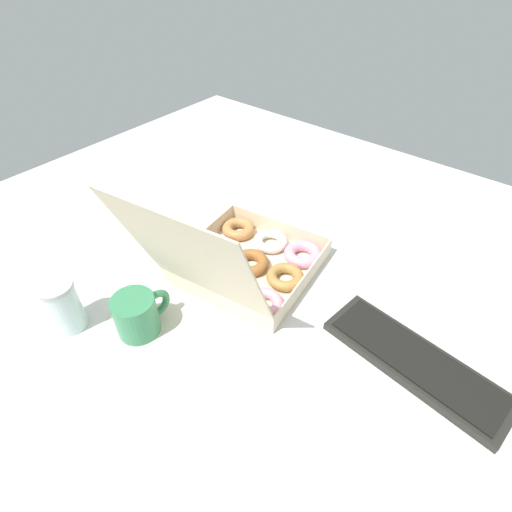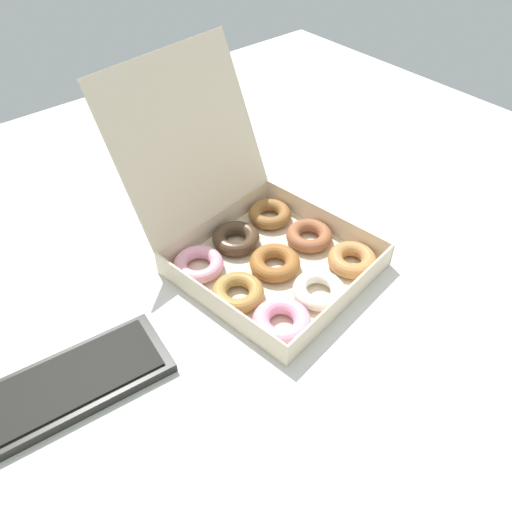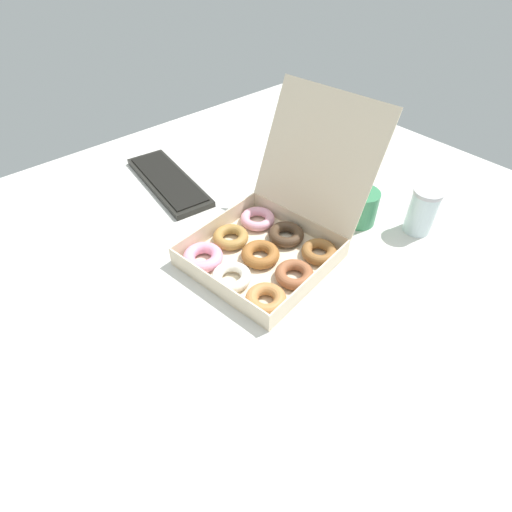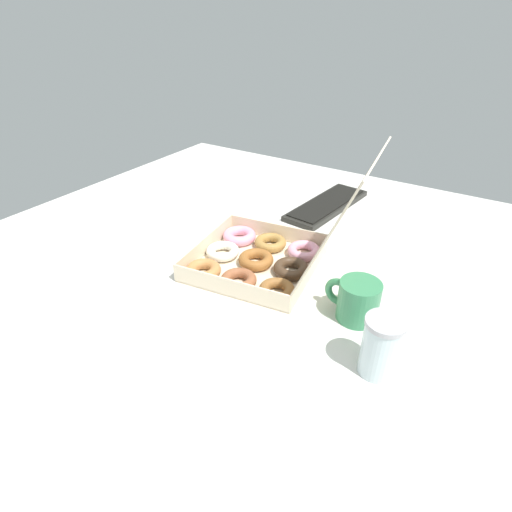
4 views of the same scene
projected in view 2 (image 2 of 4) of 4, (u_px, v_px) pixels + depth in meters
ground_plane at (288, 255)px, 101.01cm from camera, size 180.00×180.00×2.00cm
donut_box at (265, 249)px, 95.05cm from camera, size 37.84×48.99×34.98cm
keyboard at (45, 396)px, 75.25cm from camera, size 39.49×17.13×2.20cm
coffee_mug at (205, 168)px, 113.36cm from camera, size 9.43×13.35×9.64cm
glass_jar at (226, 128)px, 123.77cm from camera, size 7.66×7.66×12.85cm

